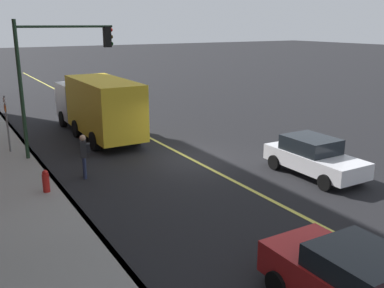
% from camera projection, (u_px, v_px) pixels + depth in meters
% --- Properties ---
extents(ground, '(200.00, 200.00, 0.00)m').
position_uv_depth(ground, '(191.00, 159.00, 19.09)').
color(ground, black).
extents(sidewalk_slab, '(80.00, 3.88, 0.15)m').
position_uv_depth(sidewalk_slab, '(1.00, 191.00, 15.28)').
color(sidewalk_slab, gray).
rests_on(sidewalk_slab, ground).
extents(curb_edge, '(80.00, 0.16, 0.15)m').
position_uv_depth(curb_edge, '(55.00, 181.00, 16.19)').
color(curb_edge, slate).
rests_on(curb_edge, ground).
extents(lane_stripe_center, '(80.00, 0.16, 0.01)m').
position_uv_depth(lane_stripe_center, '(191.00, 159.00, 19.09)').
color(lane_stripe_center, '#D8CC4C').
rests_on(lane_stripe_center, ground).
extents(car_white, '(4.10, 1.89, 1.49)m').
position_uv_depth(car_white, '(314.00, 156.00, 16.92)').
color(car_white, silver).
rests_on(car_white, ground).
extents(car_red, '(4.04, 1.95, 1.51)m').
position_uv_depth(car_red, '(357.00, 284.00, 8.61)').
color(car_red, red).
rests_on(car_red, ground).
extents(truck_yellow, '(8.26, 2.40, 3.08)m').
position_uv_depth(truck_yellow, '(98.00, 105.00, 22.51)').
color(truck_yellow, silver).
rests_on(truck_yellow, ground).
extents(pedestrian_with_backpack, '(0.45, 0.44, 1.71)m').
position_uv_depth(pedestrian_with_backpack, '(84.00, 153.00, 16.54)').
color(pedestrian_with_backpack, '#262D4C').
rests_on(pedestrian_with_backpack, ground).
extents(traffic_light_mast, '(0.28, 4.19, 5.92)m').
position_uv_depth(traffic_light_mast, '(57.00, 65.00, 18.48)').
color(traffic_light_mast, '#1E3823').
rests_on(traffic_light_mast, ground).
extents(street_sign_post, '(0.60, 0.08, 2.70)m').
position_uv_depth(street_sign_post, '(7.00, 120.00, 19.35)').
color(street_sign_post, slate).
rests_on(street_sign_post, ground).
extents(fire_hydrant, '(0.24, 0.24, 0.94)m').
position_uv_depth(fire_hydrant, '(46.00, 183.00, 14.93)').
color(fire_hydrant, red).
rests_on(fire_hydrant, ground).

